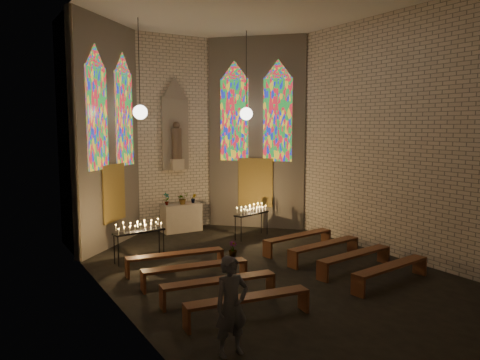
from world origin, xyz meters
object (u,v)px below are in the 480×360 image
votive_stand_left (139,229)px  visitor (231,306)px  votive_stand_right (252,211)px  altar (182,218)px  aisle_flower_pot (233,249)px

votive_stand_left → visitor: (-0.46, -6.02, -0.08)m
votive_stand_right → visitor: 8.22m
altar → aisle_flower_pot: size_ratio=3.16×
aisle_flower_pot → votive_stand_right: bearing=44.7°
aisle_flower_pot → visitor: 5.90m
altar → visitor: visitor is taller
votive_stand_right → visitor: bearing=-140.7°
altar → aisle_flower_pot: altar is taller
votive_stand_right → votive_stand_left: bearing=174.0°
aisle_flower_pot → visitor: bearing=-120.1°
aisle_flower_pot → votive_stand_right: (1.72, 1.70, 0.68)m
altar → votive_stand_left: (-2.51, -2.81, 0.42)m
aisle_flower_pot → votive_stand_left: 2.75m
aisle_flower_pot → visitor: size_ratio=0.26×
altar → votive_stand_right: votive_stand_right is taller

